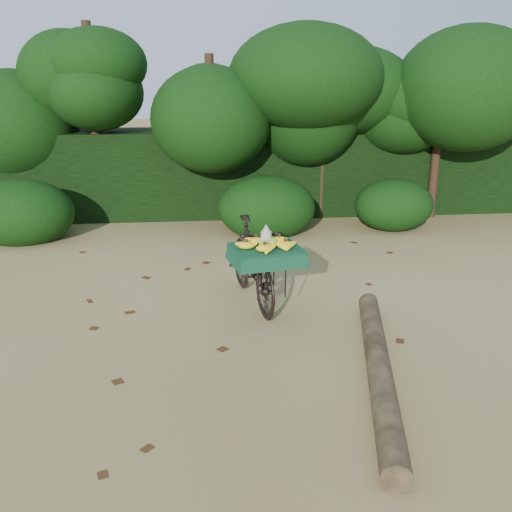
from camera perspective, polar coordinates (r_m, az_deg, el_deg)
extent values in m
plane|color=tan|center=(6.36, -7.71, -8.21)|extent=(80.00, 80.00, 0.00)
imported|color=black|center=(7.01, -0.40, -0.67)|extent=(0.85, 1.90, 1.11)
cube|color=black|center=(6.36, 1.09, 0.72)|extent=(0.48, 0.55, 0.03)
cube|color=#12442C|center=(6.35, 1.09, 0.88)|extent=(0.90, 0.80, 0.01)
ellipsoid|color=olive|center=(6.36, 1.76, 1.43)|extent=(0.11, 0.08, 0.12)
ellipsoid|color=olive|center=(6.38, 0.61, 1.49)|extent=(0.11, 0.08, 0.12)
ellipsoid|color=olive|center=(6.27, 0.91, 1.21)|extent=(0.11, 0.08, 0.12)
cylinder|color=#EAE5C6|center=(6.33, 1.07, 1.85)|extent=(0.13, 0.13, 0.17)
cylinder|color=brown|center=(5.57, 12.75, -11.16)|extent=(0.99, 3.22, 0.24)
cube|color=black|center=(12.17, -7.13, 8.79)|extent=(26.00, 1.80, 1.80)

